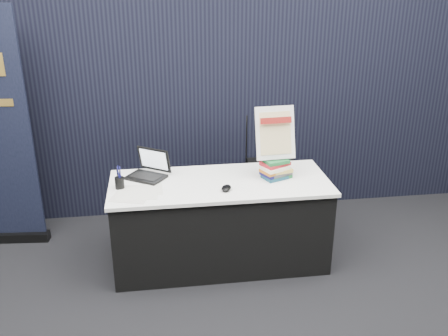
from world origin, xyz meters
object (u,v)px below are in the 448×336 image
book_stack_tall (275,168)px  info_sign (275,134)px  display_table (220,222)px  book_stack_short (278,172)px  stacking_chair (272,160)px  laptop (146,170)px

book_stack_tall → info_sign: 0.30m
book_stack_tall → display_table: bearing=-177.9°
display_table → book_stack_tall: 0.65m
display_table → book_stack_short: bearing=3.1°
display_table → stacking_chair: size_ratio=1.71×
display_table → book_stack_tall: bearing=2.1°
display_table → book_stack_tall: (0.46, 0.02, 0.46)m
display_table → book_stack_tall: book_stack_tall is taller
info_sign → laptop: bearing=168.6°
book_stack_tall → stacking_chair: (0.17, 0.82, -0.25)m
display_table → stacking_chair: 1.07m
display_table → stacking_chair: stacking_chair is taller
laptop → stacking_chair: stacking_chair is taller
laptop → book_stack_short: (1.09, -0.16, -0.01)m
info_sign → book_stack_short: bearing=-38.8°
display_table → stacking_chair: (0.63, 0.83, 0.21)m
display_table → stacking_chair: bearing=52.7°
display_table → laptop: 0.76m
info_sign → stacking_chair: (0.17, 0.79, -0.54)m
book_stack_tall → book_stack_short: book_stack_tall is taller
book_stack_short → info_sign: bearing=144.9°
laptop → book_stack_short: laptop is taller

